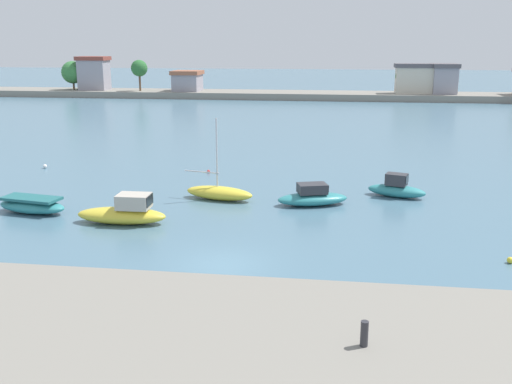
{
  "coord_description": "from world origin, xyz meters",
  "views": [
    {
      "loc": [
        4.84,
        -23.87,
        9.72
      ],
      "look_at": [
        -0.05,
        11.56,
        0.42
      ],
      "focal_mm": 40.35,
      "sensor_mm": 36.0,
      "label": 1
    }
  ],
  "objects_px": {
    "moored_boat_2": "(219,193)",
    "mooring_buoy_0": "(510,260)",
    "moored_boat_0": "(32,205)",
    "moored_boat_3": "(313,197)",
    "mooring_buoy_3": "(208,171)",
    "mooring_buoy_2": "(45,166)",
    "moored_boat_4": "(397,189)",
    "moored_boat_1": "(124,213)",
    "mooring_bollard": "(364,334)"
  },
  "relations": [
    {
      "from": "moored_boat_2",
      "to": "mooring_buoy_0",
      "type": "height_order",
      "value": "moored_boat_2"
    },
    {
      "from": "moored_boat_0",
      "to": "moored_boat_3",
      "type": "relative_size",
      "value": 0.97
    },
    {
      "from": "mooring_buoy_3",
      "to": "moored_boat_2",
      "type": "bearing_deg",
      "value": -72.51
    },
    {
      "from": "mooring_buoy_2",
      "to": "moored_boat_3",
      "type": "bearing_deg",
      "value": -19.86
    },
    {
      "from": "moored_boat_2",
      "to": "moored_boat_3",
      "type": "height_order",
      "value": "moored_boat_2"
    },
    {
      "from": "moored_boat_3",
      "to": "mooring_buoy_0",
      "type": "height_order",
      "value": "moored_boat_3"
    },
    {
      "from": "moored_boat_4",
      "to": "mooring_buoy_0",
      "type": "distance_m",
      "value": 11.92
    },
    {
      "from": "moored_boat_0",
      "to": "moored_boat_2",
      "type": "distance_m",
      "value": 11.24
    },
    {
      "from": "mooring_buoy_0",
      "to": "mooring_buoy_3",
      "type": "relative_size",
      "value": 1.21
    },
    {
      "from": "moored_boat_3",
      "to": "mooring_buoy_3",
      "type": "relative_size",
      "value": 19.02
    },
    {
      "from": "moored_boat_3",
      "to": "mooring_buoy_2",
      "type": "bearing_deg",
      "value": 143.14
    },
    {
      "from": "moored_boat_1",
      "to": "mooring_buoy_3",
      "type": "bearing_deg",
      "value": 80.86
    },
    {
      "from": "moored_boat_4",
      "to": "mooring_buoy_2",
      "type": "xyz_separation_m",
      "value": [
        -26.94,
        5.09,
        -0.37
      ]
    },
    {
      "from": "moored_boat_0",
      "to": "mooring_buoy_0",
      "type": "xyz_separation_m",
      "value": [
        25.63,
        -4.58,
        -0.3
      ]
    },
    {
      "from": "moored_boat_2",
      "to": "moored_boat_3",
      "type": "xyz_separation_m",
      "value": [
        5.96,
        -0.47,
        0.05
      ]
    },
    {
      "from": "mooring_bollard",
      "to": "moored_boat_4",
      "type": "height_order",
      "value": "mooring_bollard"
    },
    {
      "from": "moored_boat_4",
      "to": "mooring_buoy_2",
      "type": "bearing_deg",
      "value": -172.51
    },
    {
      "from": "moored_boat_2",
      "to": "mooring_buoy_0",
      "type": "relative_size",
      "value": 17.37
    },
    {
      "from": "moored_boat_0",
      "to": "mooring_buoy_3",
      "type": "distance_m",
      "value": 14.33
    },
    {
      "from": "mooring_bollard",
      "to": "mooring_buoy_2",
      "type": "bearing_deg",
      "value": 129.81
    },
    {
      "from": "moored_boat_3",
      "to": "moored_boat_4",
      "type": "distance_m",
      "value": 5.98
    },
    {
      "from": "moored_boat_2",
      "to": "mooring_buoy_2",
      "type": "height_order",
      "value": "moored_boat_2"
    },
    {
      "from": "moored_boat_3",
      "to": "moored_boat_4",
      "type": "xyz_separation_m",
      "value": [
        5.33,
        2.72,
        0.03
      ]
    },
    {
      "from": "moored_boat_4",
      "to": "mooring_buoy_0",
      "type": "height_order",
      "value": "moored_boat_4"
    },
    {
      "from": "moored_boat_0",
      "to": "moored_boat_4",
      "type": "bearing_deg",
      "value": 26.74
    },
    {
      "from": "moored_boat_1",
      "to": "moored_boat_2",
      "type": "bearing_deg",
      "value": 52.13
    },
    {
      "from": "mooring_bollard",
      "to": "moored_boat_0",
      "type": "xyz_separation_m",
      "value": [
        -18.46,
        16.78,
        -2.02
      ]
    },
    {
      "from": "moored_boat_2",
      "to": "mooring_buoy_3",
      "type": "relative_size",
      "value": 21.09
    },
    {
      "from": "moored_boat_1",
      "to": "mooring_buoy_2",
      "type": "height_order",
      "value": "moored_boat_1"
    },
    {
      "from": "mooring_bollard",
      "to": "mooring_buoy_3",
      "type": "relative_size",
      "value": 2.82
    },
    {
      "from": "moored_boat_2",
      "to": "moored_boat_3",
      "type": "distance_m",
      "value": 5.98
    },
    {
      "from": "moored_boat_4",
      "to": "mooring_buoy_2",
      "type": "height_order",
      "value": "moored_boat_4"
    },
    {
      "from": "mooring_bollard",
      "to": "moored_boat_4",
      "type": "distance_m",
      "value": 23.72
    },
    {
      "from": "mooring_bollard",
      "to": "moored_boat_2",
      "type": "relative_size",
      "value": 0.13
    },
    {
      "from": "mooring_bollard",
      "to": "moored_boat_1",
      "type": "bearing_deg",
      "value": 128.43
    },
    {
      "from": "mooring_bollard",
      "to": "moored_boat_0",
      "type": "bearing_deg",
      "value": 137.73
    },
    {
      "from": "mooring_buoy_0",
      "to": "mooring_buoy_3",
      "type": "xyz_separation_m",
      "value": [
        -17.65,
        16.47,
        -0.03
      ]
    },
    {
      "from": "moored_boat_3",
      "to": "moored_boat_4",
      "type": "bearing_deg",
      "value": 10.01
    },
    {
      "from": "mooring_buoy_0",
      "to": "mooring_buoy_2",
      "type": "distance_m",
      "value": 34.99
    },
    {
      "from": "moored_boat_3",
      "to": "mooring_buoy_0",
      "type": "relative_size",
      "value": 15.67
    },
    {
      "from": "moored_boat_2",
      "to": "moored_boat_0",
      "type": "bearing_deg",
      "value": -144.29
    },
    {
      "from": "moored_boat_2",
      "to": "mooring_buoy_2",
      "type": "xyz_separation_m",
      "value": [
        -15.66,
        7.34,
        -0.29
      ]
    },
    {
      "from": "moored_boat_0",
      "to": "mooring_buoy_2",
      "type": "distance_m",
      "value": 12.89
    },
    {
      "from": "moored_boat_1",
      "to": "mooring_buoy_2",
      "type": "relative_size",
      "value": 15.24
    },
    {
      "from": "moored_boat_0",
      "to": "mooring_buoy_3",
      "type": "relative_size",
      "value": 18.4
    },
    {
      "from": "mooring_buoy_0",
      "to": "mooring_buoy_2",
      "type": "height_order",
      "value": "mooring_buoy_2"
    },
    {
      "from": "moored_boat_0",
      "to": "mooring_buoy_3",
      "type": "bearing_deg",
      "value": 65.76
    },
    {
      "from": "mooring_buoy_3",
      "to": "mooring_buoy_0",
      "type": "bearing_deg",
      "value": -43.02
    },
    {
      "from": "mooring_buoy_0",
      "to": "moored_boat_4",
      "type": "bearing_deg",
      "value": 109.62
    },
    {
      "from": "moored_boat_0",
      "to": "moored_boat_2",
      "type": "xyz_separation_m",
      "value": [
        10.35,
        4.4,
        -0.0
      ]
    }
  ]
}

